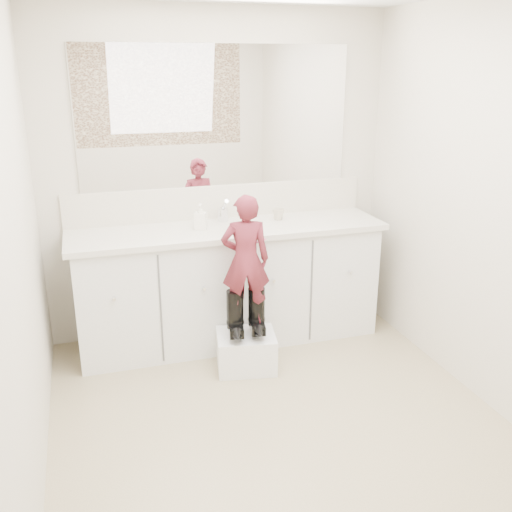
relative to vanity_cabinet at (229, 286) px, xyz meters
name	(u,v)px	position (x,y,z in m)	size (l,w,h in m)	color
floor	(284,430)	(0.00, -1.23, -0.42)	(3.00, 3.00, 0.00)	#907E5E
wall_back	(218,177)	(0.00, 0.27, 0.77)	(2.60, 2.60, 0.00)	beige
wall_front	(477,377)	(0.00, -2.73, 0.77)	(2.60, 2.60, 0.00)	beige
wall_left	(14,254)	(-1.30, -1.23, 0.78)	(3.00, 3.00, 0.00)	beige
wall_right	(500,212)	(1.30, -1.23, 0.78)	(3.00, 3.00, 0.00)	beige
vanity_cabinet	(229,286)	(0.00, 0.00, 0.00)	(2.20, 0.55, 0.85)	silver
countertop	(229,230)	(0.00, -0.01, 0.45)	(2.28, 0.58, 0.04)	beige
backsplash	(219,202)	(0.00, 0.26, 0.59)	(2.28, 0.03, 0.25)	beige
mirror	(217,117)	(0.00, 0.26, 1.22)	(2.00, 0.02, 1.00)	white
dot_panel	(497,216)	(0.00, -2.71, 1.22)	(2.00, 0.01, 1.20)	#472819
faucet	(223,215)	(0.00, 0.15, 0.52)	(0.08, 0.08, 0.10)	silver
cup	(278,214)	(0.41, 0.07, 0.51)	(0.09, 0.09, 0.08)	#C2B79B
soap_bottle	(201,217)	(-0.20, -0.01, 0.56)	(0.08, 0.08, 0.18)	white
step_stool	(246,351)	(-0.01, -0.48, -0.30)	(0.39, 0.33, 0.25)	white
boot_left	(235,314)	(-0.08, -0.48, -0.01)	(0.12, 0.22, 0.33)	black
boot_right	(256,311)	(0.07, -0.48, -0.01)	(0.12, 0.22, 0.33)	black
toddler	(246,260)	(-0.01, -0.48, 0.37)	(0.32, 0.21, 0.88)	#9C3046
toothbrush	(256,243)	(0.06, -0.48, 0.48)	(0.01, 0.01, 0.14)	#EF5D98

